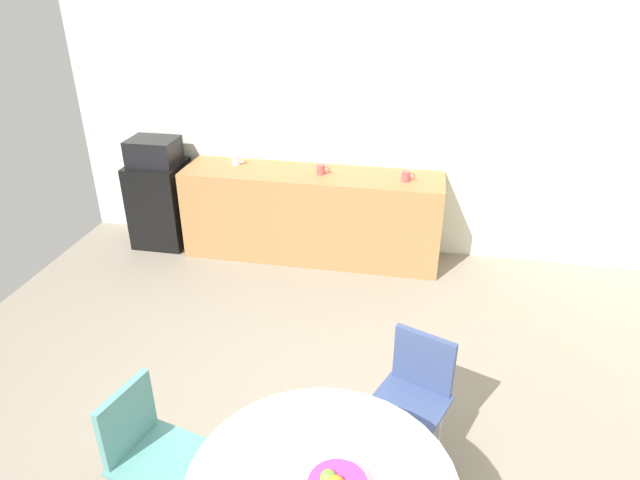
{
  "coord_description": "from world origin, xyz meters",
  "views": [
    {
      "loc": [
        0.63,
        -2.38,
        2.81
      ],
      "look_at": [
        -0.06,
        1.17,
        0.95
      ],
      "focal_mm": 31.49,
      "sensor_mm": 36.0,
      "label": 1
    }
  ],
  "objects_px": {
    "mini_fridge": "(161,203)",
    "chair_navy": "(416,385)",
    "chair_teal": "(144,441)",
    "mug_white": "(406,176)",
    "mug_green": "(321,169)",
    "mug_red": "(236,160)",
    "microwave": "(154,151)"
  },
  "relations": [
    {
      "from": "chair_teal",
      "to": "mug_white",
      "type": "distance_m",
      "value": 3.31
    },
    {
      "from": "chair_navy",
      "to": "chair_teal",
      "type": "relative_size",
      "value": 1.0
    },
    {
      "from": "mug_white",
      "to": "mug_green",
      "type": "distance_m",
      "value": 0.82
    },
    {
      "from": "chair_teal",
      "to": "mug_red",
      "type": "height_order",
      "value": "mug_red"
    },
    {
      "from": "chair_navy",
      "to": "mug_green",
      "type": "height_order",
      "value": "mug_green"
    },
    {
      "from": "mug_white",
      "to": "mug_red",
      "type": "bearing_deg",
      "value": 175.55
    },
    {
      "from": "mug_white",
      "to": "mug_green",
      "type": "relative_size",
      "value": 1.0
    },
    {
      "from": "microwave",
      "to": "chair_navy",
      "type": "height_order",
      "value": "microwave"
    },
    {
      "from": "mini_fridge",
      "to": "mug_green",
      "type": "bearing_deg",
      "value": -0.47
    },
    {
      "from": "mini_fridge",
      "to": "mug_red",
      "type": "bearing_deg",
      "value": 6.08
    },
    {
      "from": "mug_green",
      "to": "mug_red",
      "type": "bearing_deg",
      "value": 173.35
    },
    {
      "from": "microwave",
      "to": "chair_navy",
      "type": "bearing_deg",
      "value": -41.01
    },
    {
      "from": "mug_white",
      "to": "chair_navy",
      "type": "bearing_deg",
      "value": -84.77
    },
    {
      "from": "mini_fridge",
      "to": "mug_green",
      "type": "height_order",
      "value": "mug_green"
    },
    {
      "from": "chair_teal",
      "to": "mug_green",
      "type": "bearing_deg",
      "value": 83.43
    },
    {
      "from": "mini_fridge",
      "to": "chair_navy",
      "type": "xyz_separation_m",
      "value": [
        2.76,
        -2.4,
        0.08
      ]
    },
    {
      "from": "mug_red",
      "to": "microwave",
      "type": "bearing_deg",
      "value": -173.92
    },
    {
      "from": "chair_teal",
      "to": "mug_green",
      "type": "xyz_separation_m",
      "value": [
        0.36,
        3.1,
        0.43
      ]
    },
    {
      "from": "chair_teal",
      "to": "mug_white",
      "type": "bearing_deg",
      "value": 69.07
    },
    {
      "from": "microwave",
      "to": "mug_green",
      "type": "relative_size",
      "value": 3.72
    },
    {
      "from": "chair_navy",
      "to": "mug_white",
      "type": "height_order",
      "value": "mug_white"
    },
    {
      "from": "microwave",
      "to": "mug_white",
      "type": "xyz_separation_m",
      "value": [
        2.55,
        -0.04,
        -0.07
      ]
    },
    {
      "from": "mug_red",
      "to": "mini_fridge",
      "type": "bearing_deg",
      "value": -173.92
    },
    {
      "from": "chair_navy",
      "to": "mug_white",
      "type": "distance_m",
      "value": 2.41
    },
    {
      "from": "mug_white",
      "to": "mug_red",
      "type": "relative_size",
      "value": 1.0
    },
    {
      "from": "chair_teal",
      "to": "mug_green",
      "type": "relative_size",
      "value": 6.43
    },
    {
      "from": "chair_teal",
      "to": "mug_green",
      "type": "height_order",
      "value": "mug_green"
    },
    {
      "from": "mug_green",
      "to": "mug_red",
      "type": "xyz_separation_m",
      "value": [
        -0.89,
        0.1,
        0.0
      ]
    },
    {
      "from": "mini_fridge",
      "to": "mug_green",
      "type": "distance_m",
      "value": 1.8
    },
    {
      "from": "mini_fridge",
      "to": "chair_navy",
      "type": "relative_size",
      "value": 1.07
    },
    {
      "from": "mini_fridge",
      "to": "chair_teal",
      "type": "height_order",
      "value": "mini_fridge"
    },
    {
      "from": "chair_navy",
      "to": "mug_red",
      "type": "height_order",
      "value": "mug_red"
    }
  ]
}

